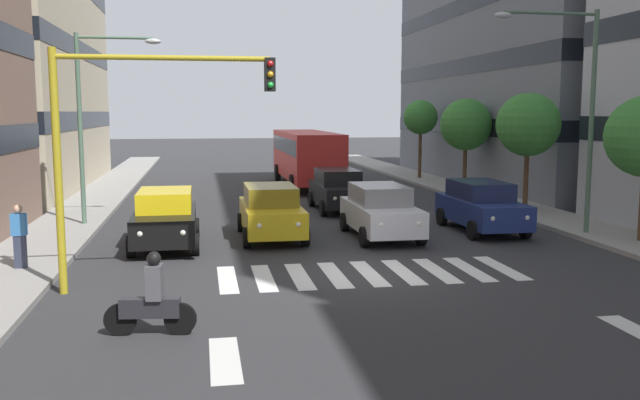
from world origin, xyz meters
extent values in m
plane|color=#2D2D30|center=(0.00, 0.00, 0.00)|extent=(180.00, 180.00, 0.00)
cube|color=slate|center=(-15.27, -20.36, 8.24)|extent=(10.08, 22.28, 16.49)
cube|color=black|center=(-15.27, -20.36, 3.30)|extent=(10.12, 22.32, 0.90)
cube|color=black|center=(-15.27, -20.36, 6.59)|extent=(10.12, 22.32, 0.90)
cube|color=black|center=(-15.27, -20.36, 9.89)|extent=(10.12, 22.32, 0.90)
cube|color=silver|center=(-3.60, 0.00, 0.00)|extent=(0.45, 2.80, 0.01)
cube|color=silver|center=(-2.70, 0.00, 0.00)|extent=(0.45, 2.80, 0.01)
cube|color=silver|center=(-1.80, 0.00, 0.00)|extent=(0.45, 2.80, 0.01)
cube|color=silver|center=(-0.90, 0.00, 0.00)|extent=(0.45, 2.80, 0.01)
cube|color=silver|center=(0.00, 0.00, 0.00)|extent=(0.45, 2.80, 0.01)
cube|color=silver|center=(0.90, 0.00, 0.00)|extent=(0.45, 2.80, 0.01)
cube|color=silver|center=(1.80, 0.00, 0.00)|extent=(0.45, 2.80, 0.01)
cube|color=silver|center=(2.70, 0.00, 0.00)|extent=(0.45, 2.80, 0.01)
cube|color=silver|center=(3.60, 0.00, 0.00)|extent=(0.45, 2.80, 0.01)
cube|color=silver|center=(3.86, 5.50, 0.00)|extent=(0.50, 2.20, 0.01)
cube|color=navy|center=(-5.31, -5.30, 0.72)|extent=(1.80, 4.40, 0.80)
cube|color=#1D2547|center=(-5.31, -5.50, 1.42)|extent=(1.58, 2.46, 0.60)
cylinder|color=black|center=(-6.21, -3.85, 0.32)|extent=(0.22, 0.64, 0.64)
cylinder|color=black|center=(-4.41, -3.85, 0.32)|extent=(0.22, 0.64, 0.64)
cylinder|color=black|center=(-6.21, -6.75, 0.32)|extent=(0.22, 0.64, 0.64)
cylinder|color=black|center=(-4.41, -6.75, 0.32)|extent=(0.22, 0.64, 0.64)
sphere|color=white|center=(-5.89, -3.15, 0.80)|extent=(0.18, 0.18, 0.18)
sphere|color=white|center=(-4.73, -3.15, 0.80)|extent=(0.18, 0.18, 0.18)
cube|color=silver|center=(-1.57, -4.75, 0.72)|extent=(1.80, 4.40, 0.80)
cube|color=gray|center=(-1.57, -4.95, 1.42)|extent=(1.58, 2.46, 0.60)
cylinder|color=black|center=(-2.47, -3.30, 0.32)|extent=(0.22, 0.64, 0.64)
cylinder|color=black|center=(-0.67, -3.30, 0.32)|extent=(0.22, 0.64, 0.64)
cylinder|color=black|center=(-2.47, -6.20, 0.32)|extent=(0.22, 0.64, 0.64)
cylinder|color=black|center=(-0.67, -6.20, 0.32)|extent=(0.22, 0.64, 0.64)
sphere|color=white|center=(-2.15, -2.60, 0.80)|extent=(0.18, 0.18, 0.18)
sphere|color=white|center=(-1.00, -2.60, 0.80)|extent=(0.18, 0.18, 0.18)
cube|color=gold|center=(1.97, -5.25, 0.72)|extent=(1.80, 4.40, 0.80)
cube|color=olive|center=(1.97, -5.45, 1.42)|extent=(1.58, 2.46, 0.60)
cylinder|color=black|center=(1.07, -3.80, 0.32)|extent=(0.22, 0.64, 0.64)
cylinder|color=black|center=(2.87, -3.80, 0.32)|extent=(0.22, 0.64, 0.64)
cylinder|color=black|center=(1.07, -6.70, 0.32)|extent=(0.22, 0.64, 0.64)
cylinder|color=black|center=(2.87, -6.70, 0.32)|extent=(0.22, 0.64, 0.64)
sphere|color=white|center=(1.39, -3.10, 0.80)|extent=(0.18, 0.18, 0.18)
sphere|color=white|center=(2.54, -3.10, 0.80)|extent=(0.18, 0.18, 0.18)
cube|color=black|center=(5.29, -4.46, 0.72)|extent=(1.80, 4.40, 0.80)
cube|color=yellow|center=(5.29, -4.66, 1.42)|extent=(1.58, 2.46, 0.60)
cylinder|color=black|center=(4.39, -3.01, 0.32)|extent=(0.22, 0.64, 0.64)
cylinder|color=black|center=(6.19, -3.01, 0.32)|extent=(0.22, 0.64, 0.64)
cylinder|color=black|center=(4.39, -5.91, 0.32)|extent=(0.22, 0.64, 0.64)
cylinder|color=black|center=(6.19, -5.91, 0.32)|extent=(0.22, 0.64, 0.64)
sphere|color=white|center=(4.71, -2.31, 0.80)|extent=(0.18, 0.18, 0.18)
sphere|color=white|center=(5.86, -2.31, 0.80)|extent=(0.18, 0.18, 0.18)
cube|color=black|center=(-1.44, -11.01, 0.72)|extent=(1.80, 4.40, 0.80)
cube|color=black|center=(-1.44, -11.21, 1.42)|extent=(1.58, 2.46, 0.60)
cylinder|color=black|center=(-2.34, -9.56, 0.32)|extent=(0.22, 0.64, 0.64)
cylinder|color=black|center=(-0.54, -9.56, 0.32)|extent=(0.22, 0.64, 0.64)
cylinder|color=black|center=(-2.34, -12.46, 0.32)|extent=(0.22, 0.64, 0.64)
cylinder|color=black|center=(-0.54, -12.46, 0.32)|extent=(0.22, 0.64, 0.64)
sphere|color=white|center=(-2.01, -8.86, 0.80)|extent=(0.18, 0.18, 0.18)
sphere|color=white|center=(-0.86, -8.86, 0.80)|extent=(0.18, 0.18, 0.18)
cube|color=red|center=(-1.57, -20.61, 1.75)|extent=(2.50, 10.50, 2.50)
cube|color=black|center=(-1.57, -20.61, 2.30)|extent=(2.52, 9.87, 0.80)
cylinder|color=black|center=(-2.82, -16.93, 0.50)|extent=(0.28, 1.00, 1.00)
cylinder|color=black|center=(-0.32, -16.93, 0.50)|extent=(0.28, 1.00, 1.00)
cylinder|color=black|center=(-2.82, -23.76, 0.50)|extent=(0.28, 1.00, 1.00)
cylinder|color=black|center=(-0.32, -23.76, 0.50)|extent=(0.28, 1.00, 1.00)
cylinder|color=black|center=(5.71, 3.92, 0.30)|extent=(0.61, 0.18, 0.60)
cylinder|color=black|center=(4.62, 4.07, 0.30)|extent=(0.61, 0.18, 0.60)
cube|color=#232328|center=(5.17, 3.99, 0.52)|extent=(1.12, 0.39, 0.36)
cube|color=#4C4C51|center=(5.07, 4.01, 1.00)|extent=(0.33, 0.39, 0.64)
sphere|color=black|center=(5.07, 4.01, 1.44)|extent=(0.26, 0.26, 0.26)
cylinder|color=#AD991E|center=(7.32, 0.68, 2.75)|extent=(0.18, 0.18, 5.50)
cylinder|color=#AD991E|center=(4.94, 0.68, 5.30)|extent=(4.75, 0.12, 0.12)
cube|color=black|center=(2.57, 0.68, 4.95)|extent=(0.24, 0.28, 0.76)
sphere|color=red|center=(2.57, 0.83, 5.19)|extent=(0.14, 0.14, 0.14)
sphere|color=orange|center=(2.57, 0.83, 4.95)|extent=(0.14, 0.14, 0.14)
sphere|color=green|center=(2.57, 0.83, 4.71)|extent=(0.14, 0.14, 0.14)
cylinder|color=#4C6B56|center=(-8.32, -3.75, 3.74)|extent=(0.16, 0.16, 7.17)
cylinder|color=#4C6B56|center=(-6.73, -3.75, 7.17)|extent=(3.18, 0.10, 0.10)
ellipsoid|color=#B7BCC1|center=(-5.14, -3.75, 7.07)|extent=(0.56, 0.28, 0.20)
cylinder|color=#4C6B56|center=(8.32, -8.49, 3.48)|extent=(0.16, 0.16, 6.66)
cylinder|color=#4C6B56|center=(7.03, -8.49, 6.66)|extent=(2.57, 0.10, 0.10)
ellipsoid|color=#B7BCC1|center=(5.74, -8.49, 6.56)|extent=(0.56, 0.28, 0.20)
cylinder|color=#513823|center=(-8.73, -8.89, 1.49)|extent=(0.20, 0.20, 2.68)
sphere|color=#387F33|center=(-8.73, -8.89, 3.59)|extent=(2.54, 2.54, 2.54)
cylinder|color=#513823|center=(-9.06, -16.16, 1.42)|extent=(0.20, 0.20, 2.53)
sphere|color=#387F33|center=(-9.06, -16.16, 3.46)|extent=(2.61, 2.61, 2.61)
cylinder|color=#513823|center=(-8.84, -22.72, 1.66)|extent=(0.20, 0.20, 3.01)
sphere|color=#387F33|center=(-8.84, -22.72, 3.78)|extent=(2.05, 2.05, 2.05)
cube|color=#2D3347|center=(8.76, -1.53, 0.57)|extent=(0.28, 0.20, 0.84)
cube|color=#3370B2|center=(8.76, -1.53, 1.27)|extent=(0.36, 0.24, 0.56)
sphere|color=tan|center=(8.76, -1.53, 1.67)|extent=(0.22, 0.22, 0.22)
camera|label=1|loc=(4.18, 16.50, 4.10)|focal=38.13mm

